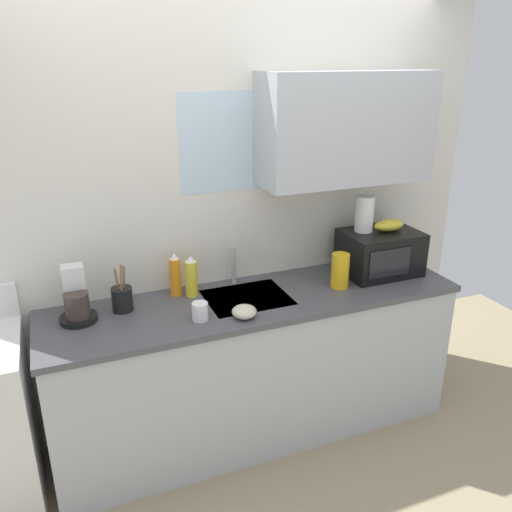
{
  "coord_description": "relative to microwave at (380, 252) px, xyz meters",
  "views": [
    {
      "loc": [
        -1.0,
        -2.48,
        2.18
      ],
      "look_at": [
        0.0,
        0.0,
        1.15
      ],
      "focal_mm": 36.82,
      "sensor_mm": 36.0,
      "label": 1
    }
  ],
  "objects": [
    {
      "name": "cereal_canister",
      "position": [
        -0.34,
        -0.1,
        -0.03
      ],
      "size": [
        0.1,
        0.1,
        0.21
      ],
      "primitive_type": "cylinder",
      "color": "gold",
      "rests_on": "counter_unit"
    },
    {
      "name": "paper_towel_roll",
      "position": [
        -0.1,
        0.05,
        0.24
      ],
      "size": [
        0.11,
        0.11,
        0.22
      ],
      "primitive_type": "cylinder",
      "color": "white",
      "rests_on": "microwave"
    },
    {
      "name": "utensil_crock",
      "position": [
        -1.57,
        0.07,
        -0.07
      ],
      "size": [
        0.11,
        0.11,
        0.27
      ],
      "color": "black",
      "rests_on": "counter_unit"
    },
    {
      "name": "dish_soap_bottle_orange",
      "position": [
        -1.26,
        0.15,
        -0.01
      ],
      "size": [
        0.06,
        0.06,
        0.25
      ],
      "color": "orange",
      "rests_on": "counter_unit"
    },
    {
      "name": "dish_soap_bottle_yellow",
      "position": [
        -1.18,
        0.11,
        -0.02
      ],
      "size": [
        0.07,
        0.07,
        0.24
      ],
      "color": "yellow",
      "rests_on": "counter_unit"
    },
    {
      "name": "sink_faucet",
      "position": [
        -0.9,
        0.19,
        -0.02
      ],
      "size": [
        0.03,
        0.03,
        0.23
      ],
      "primitive_type": "cylinder",
      "color": "#B2B5BA",
      "rests_on": "counter_unit"
    },
    {
      "name": "small_bowl",
      "position": [
        -1.0,
        -0.25,
        -0.1
      ],
      "size": [
        0.13,
        0.13,
        0.06
      ],
      "primitive_type": "ellipsoid",
      "color": "beige",
      "rests_on": "counter_unit"
    },
    {
      "name": "banana_bunch",
      "position": [
        0.05,
        0.0,
        0.17
      ],
      "size": [
        0.2,
        0.11,
        0.07
      ],
      "primitive_type": "ellipsoid",
      "color": "gold",
      "rests_on": "microwave"
    },
    {
      "name": "counter_unit",
      "position": [
        -0.85,
        -0.05,
        -0.58
      ],
      "size": [
        2.37,
        0.63,
        0.9
      ],
      "color": "#B2B7BC",
      "rests_on": "ground"
    },
    {
      "name": "coffee_maker",
      "position": [
        -1.8,
        0.06,
        -0.03
      ],
      "size": [
        0.19,
        0.21,
        0.28
      ],
      "color": "black",
      "rests_on": "counter_unit"
    },
    {
      "name": "kitchen_wall_assembly",
      "position": [
        -0.73,
        0.26,
        0.33
      ],
      "size": [
        3.14,
        0.42,
        2.5
      ],
      "color": "silver",
      "rests_on": "ground"
    },
    {
      "name": "mug_white",
      "position": [
        -1.22,
        -0.19,
        -0.09
      ],
      "size": [
        0.08,
        0.08,
        0.09
      ],
      "primitive_type": "cylinder",
      "color": "white",
      "rests_on": "counter_unit"
    },
    {
      "name": "microwave",
      "position": [
        0.0,
        0.0,
        0.0
      ],
      "size": [
        0.46,
        0.35,
        0.27
      ],
      "color": "black",
      "rests_on": "counter_unit"
    }
  ]
}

